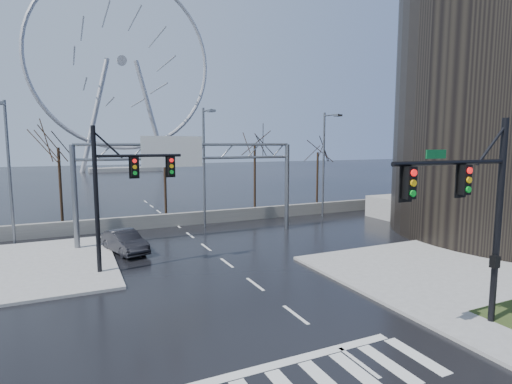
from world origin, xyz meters
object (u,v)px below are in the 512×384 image
signal_mast_near (476,204)px  signal_mast_far (118,185)px  car (125,242)px  sign_gantry (188,169)px  ferris_wheel (122,68)px

signal_mast_near → signal_mast_far: same height
signal_mast_near → car: bearing=121.3°
sign_gantry → ferris_wheel: 82.91m
signal_mast_far → sign_gantry: (5.49, 6.00, 0.35)m
signal_mast_near → ferris_wheel: size_ratio=0.16×
signal_mast_near → signal_mast_far: (-11.01, 13.00, -0.04)m
ferris_wheel → signal_mast_near: bearing=-89.9°
ferris_wheel → car: (-10.21, -82.04, -25.40)m
car → signal_mast_near: bearing=-74.9°
sign_gantry → car: size_ratio=3.69×
signal_mast_near → sign_gantry: signal_mast_near is taller
sign_gantry → signal_mast_near: bearing=-73.8°
signal_mast_far → ferris_wheel: 89.30m
signal_mast_far → ferris_wheel: ferris_wheel is taller
signal_mast_far → signal_mast_near: bearing=-49.7°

